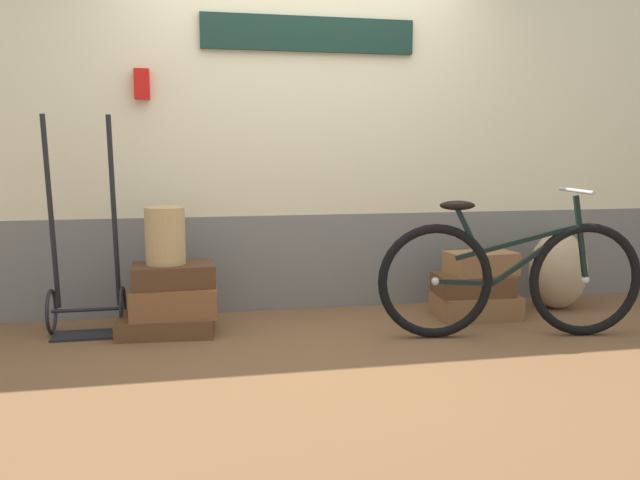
# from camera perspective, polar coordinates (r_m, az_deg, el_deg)

# --- Properties ---
(ground) EXTENTS (9.60, 5.20, 0.06)m
(ground) POSITION_cam_1_polar(r_m,az_deg,el_deg) (4.12, 0.14, -8.96)
(ground) COLOR brown
(station_building) EXTENTS (7.60, 0.74, 2.76)m
(station_building) POSITION_cam_1_polar(r_m,az_deg,el_deg) (4.78, -1.81, 10.49)
(station_building) COLOR slate
(station_building) RESTS_ON ground
(suitcase_0) EXTENTS (0.62, 0.43, 0.12)m
(suitcase_0) POSITION_cam_1_polar(r_m,az_deg,el_deg) (4.28, -13.40, -7.28)
(suitcase_0) COLOR brown
(suitcase_0) RESTS_ON ground
(suitcase_1) EXTENTS (0.55, 0.38, 0.19)m
(suitcase_1) POSITION_cam_1_polar(r_m,az_deg,el_deg) (4.24, -12.72, -5.27)
(suitcase_1) COLOR brown
(suitcase_1) RESTS_ON suitcase_0
(suitcase_2) EXTENTS (0.52, 0.35, 0.14)m
(suitcase_2) POSITION_cam_1_polar(r_m,az_deg,el_deg) (4.22, -12.82, -3.04)
(suitcase_2) COLOR #4C2D19
(suitcase_2) RESTS_ON suitcase_1
(suitcase_3) EXTENTS (0.57, 0.40, 0.16)m
(suitcase_3) POSITION_cam_1_polar(r_m,az_deg,el_deg) (4.71, 13.57, -5.63)
(suitcase_3) COLOR olive
(suitcase_3) RESTS_ON ground
(suitcase_4) EXTENTS (0.53, 0.37, 0.14)m
(suitcase_4) POSITION_cam_1_polar(r_m,az_deg,el_deg) (4.66, 13.34, -3.83)
(suitcase_4) COLOR brown
(suitcase_4) RESTS_ON suitcase_3
(suitcase_5) EXTENTS (0.49, 0.33, 0.16)m
(suitcase_5) POSITION_cam_1_polar(r_m,az_deg,el_deg) (4.65, 14.04, -1.99)
(suitcase_5) COLOR olive
(suitcase_5) RESTS_ON suitcase_4
(wicker_basket) EXTENTS (0.25, 0.25, 0.36)m
(wicker_basket) POSITION_cam_1_polar(r_m,az_deg,el_deg) (4.19, -13.52, 0.37)
(wicker_basket) COLOR tan
(wicker_basket) RESTS_ON suitcase_2
(luggage_trolley) EXTENTS (0.46, 0.37, 1.39)m
(luggage_trolley) POSITION_cam_1_polar(r_m,az_deg,el_deg) (4.39, -20.00, -3.70)
(luggage_trolley) COLOR black
(luggage_trolley) RESTS_ON ground
(burlap_sack) EXTENTS (0.43, 0.37, 0.58)m
(burlap_sack) POSITION_cam_1_polar(r_m,az_deg,el_deg) (5.09, 20.29, -2.53)
(burlap_sack) COLOR tan
(burlap_sack) RESTS_ON ground
(bicycle) EXTENTS (1.66, 0.46, 0.93)m
(bicycle) POSITION_cam_1_polar(r_m,az_deg,el_deg) (4.20, 16.47, -3.21)
(bicycle) COLOR black
(bicycle) RESTS_ON ground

